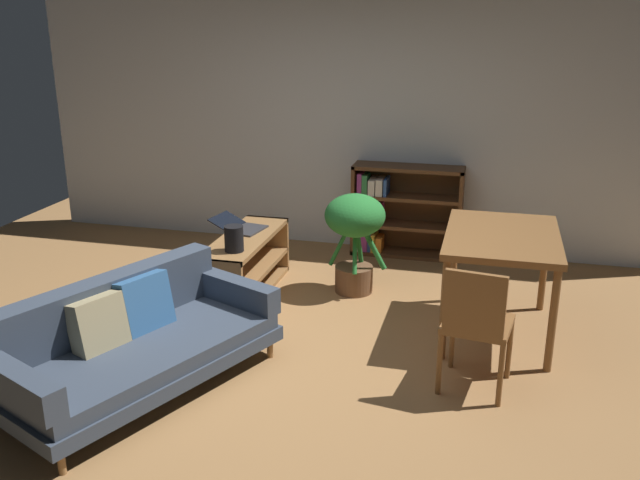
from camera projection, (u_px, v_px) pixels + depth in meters
The scene contains 10 objects.
ground_plane at pixel (274, 359), 4.93m from camera, with size 8.16×8.16×0.00m, color #9E7042.
back_wall_panel at pixel (353, 118), 6.99m from camera, with size 6.80×0.10×2.70m, color silver.
fabric_couch at pixel (132, 339), 4.50m from camera, with size 1.52×2.03×0.70m.
media_console at pixel (246, 266), 6.03m from camera, with size 0.41×1.27×0.52m.
open_laptop at pixel (240, 227), 6.13m from camera, with size 0.49×0.40×0.11m.
desk_speaker at pixel (234, 239), 5.55m from camera, with size 0.16×0.16×0.21m.
potted_floor_plant at pixel (355, 229), 5.95m from camera, with size 0.55×0.53×0.89m.
dining_table at pixel (502, 245), 5.13m from camera, with size 0.83×1.17×0.81m.
dining_chair_near at pixel (476, 322), 4.37m from camera, with size 0.48×0.48×0.88m.
bookshelf at pixel (399, 210), 6.97m from camera, with size 1.10×0.32×0.93m.
Camera 1 is at (1.42, -4.19, 2.37)m, focal length 38.43 mm.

